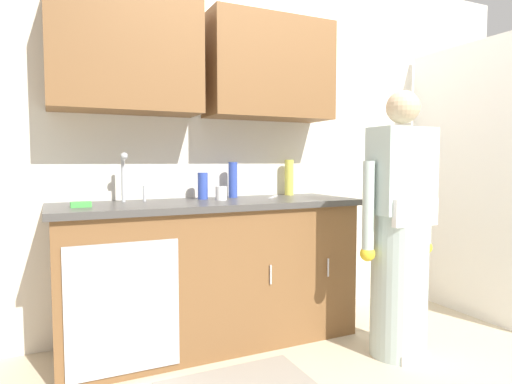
{
  "coord_description": "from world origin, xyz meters",
  "views": [
    {
      "loc": [
        -1.49,
        -2.01,
        1.2
      ],
      "look_at": [
        -0.29,
        0.55,
        1.0
      ],
      "focal_mm": 30.93,
      "sensor_mm": 36.0,
      "label": 1
    }
  ],
  "objects_px": {
    "sponge": "(81,204)",
    "cup_by_sink": "(221,193)",
    "bottle_water_short": "(233,180)",
    "person_at_sink": "(400,244)",
    "knife_on_counter": "(273,197)",
    "bottle_soap": "(289,177)",
    "bottle_dish_liquid": "(203,186)",
    "sink": "(134,206)"
  },
  "relations": [
    {
      "from": "sponge",
      "to": "cup_by_sink",
      "type": "bearing_deg",
      "value": 5.27
    },
    {
      "from": "cup_by_sink",
      "to": "bottle_water_short",
      "type": "bearing_deg",
      "value": 47.03
    },
    {
      "from": "person_at_sink",
      "to": "knife_on_counter",
      "type": "bearing_deg",
      "value": 122.76
    },
    {
      "from": "bottle_soap",
      "to": "knife_on_counter",
      "type": "xyz_separation_m",
      "value": [
        -0.21,
        -0.14,
        -0.13
      ]
    },
    {
      "from": "person_at_sink",
      "to": "bottle_dish_liquid",
      "type": "distance_m",
      "value": 1.33
    },
    {
      "from": "bottle_soap",
      "to": "cup_by_sink",
      "type": "xyz_separation_m",
      "value": [
        -0.62,
        -0.19,
        -0.09
      ]
    },
    {
      "from": "knife_on_counter",
      "to": "cup_by_sink",
      "type": "bearing_deg",
      "value": 134.41
    },
    {
      "from": "cup_by_sink",
      "to": "sponge",
      "type": "distance_m",
      "value": 0.88
    },
    {
      "from": "knife_on_counter",
      "to": "sponge",
      "type": "bearing_deg",
      "value": 133.81
    },
    {
      "from": "bottle_water_short",
      "to": "cup_by_sink",
      "type": "relative_size",
      "value": 2.78
    },
    {
      "from": "sink",
      "to": "cup_by_sink",
      "type": "relative_size",
      "value": 5.53
    },
    {
      "from": "bottle_dish_liquid",
      "to": "sponge",
      "type": "xyz_separation_m",
      "value": [
        -0.78,
        -0.2,
        -0.08
      ]
    },
    {
      "from": "bottle_soap",
      "to": "sink",
      "type": "bearing_deg",
      "value": -170.07
    },
    {
      "from": "sink",
      "to": "knife_on_counter",
      "type": "bearing_deg",
      "value": 3.87
    },
    {
      "from": "knife_on_counter",
      "to": "bottle_water_short",
      "type": "bearing_deg",
      "value": 104.26
    },
    {
      "from": "person_at_sink",
      "to": "bottle_soap",
      "type": "bearing_deg",
      "value": 107.11
    },
    {
      "from": "bottle_water_short",
      "to": "bottle_soap",
      "type": "relative_size",
      "value": 0.93
    },
    {
      "from": "sink",
      "to": "person_at_sink",
      "type": "relative_size",
      "value": 0.31
    },
    {
      "from": "bottle_water_short",
      "to": "sponge",
      "type": "xyz_separation_m",
      "value": [
        -1.02,
        -0.24,
        -0.11
      ]
    },
    {
      "from": "sink",
      "to": "sponge",
      "type": "bearing_deg",
      "value": -169.02
    },
    {
      "from": "person_at_sink",
      "to": "cup_by_sink",
      "type": "xyz_separation_m",
      "value": [
        -0.9,
        0.7,
        0.29
      ]
    },
    {
      "from": "bottle_soap",
      "to": "knife_on_counter",
      "type": "height_order",
      "value": "bottle_soap"
    },
    {
      "from": "bottle_dish_liquid",
      "to": "cup_by_sink",
      "type": "bearing_deg",
      "value": -53.24
    },
    {
      "from": "bottle_water_short",
      "to": "bottle_dish_liquid",
      "type": "xyz_separation_m",
      "value": [
        -0.24,
        -0.04,
        -0.04
      ]
    },
    {
      "from": "bottle_dish_liquid",
      "to": "cup_by_sink",
      "type": "xyz_separation_m",
      "value": [
        0.09,
        -0.12,
        -0.05
      ]
    },
    {
      "from": "knife_on_counter",
      "to": "sponge",
      "type": "distance_m",
      "value": 1.29
    },
    {
      "from": "person_at_sink",
      "to": "sponge",
      "type": "bearing_deg",
      "value": 160.59
    },
    {
      "from": "bottle_soap",
      "to": "bottle_water_short",
      "type": "bearing_deg",
      "value": -176.95
    },
    {
      "from": "person_at_sink",
      "to": "bottle_water_short",
      "type": "height_order",
      "value": "person_at_sink"
    },
    {
      "from": "bottle_water_short",
      "to": "cup_by_sink",
      "type": "distance_m",
      "value": 0.24
    },
    {
      "from": "person_at_sink",
      "to": "bottle_water_short",
      "type": "relative_size",
      "value": 6.45
    },
    {
      "from": "bottle_water_short",
      "to": "bottle_soap",
      "type": "xyz_separation_m",
      "value": [
        0.47,
        0.03,
        0.01
      ]
    },
    {
      "from": "bottle_soap",
      "to": "sponge",
      "type": "distance_m",
      "value": 1.52
    },
    {
      "from": "bottle_soap",
      "to": "cup_by_sink",
      "type": "bearing_deg",
      "value": -163.26
    },
    {
      "from": "cup_by_sink",
      "to": "sponge",
      "type": "xyz_separation_m",
      "value": [
        -0.87,
        -0.08,
        -0.03
      ]
    },
    {
      "from": "person_at_sink",
      "to": "sponge",
      "type": "distance_m",
      "value": 1.89
    },
    {
      "from": "bottle_dish_liquid",
      "to": "knife_on_counter",
      "type": "relative_size",
      "value": 0.75
    },
    {
      "from": "bottle_water_short",
      "to": "knife_on_counter",
      "type": "distance_m",
      "value": 0.31
    },
    {
      "from": "knife_on_counter",
      "to": "sponge",
      "type": "xyz_separation_m",
      "value": [
        -1.29,
        -0.13,
        0.01
      ]
    },
    {
      "from": "person_at_sink",
      "to": "bottle_water_short",
      "type": "bearing_deg",
      "value": 130.72
    },
    {
      "from": "sink",
      "to": "bottle_dish_liquid",
      "type": "bearing_deg",
      "value": 16.2
    },
    {
      "from": "sink",
      "to": "knife_on_counter",
      "type": "relative_size",
      "value": 2.08
    }
  ]
}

